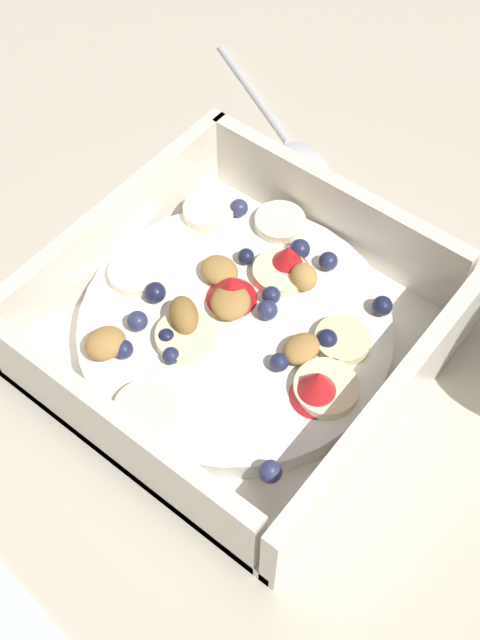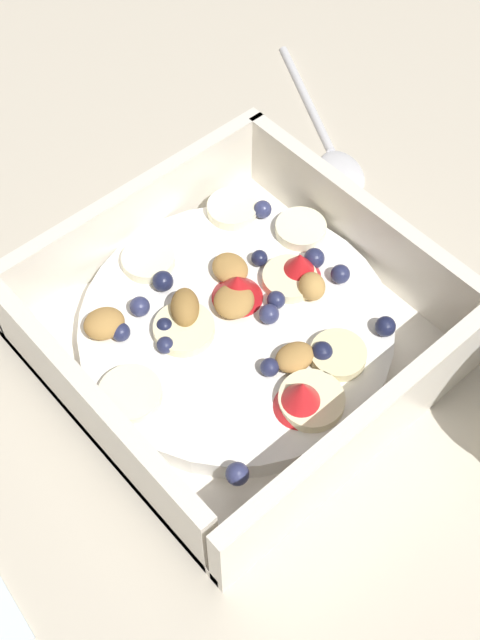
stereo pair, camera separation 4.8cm
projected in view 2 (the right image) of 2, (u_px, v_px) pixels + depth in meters
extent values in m
plane|color=beige|center=(243.00, 339.00, 0.50)|extent=(2.40, 2.40, 0.00)
cube|color=white|center=(240.00, 343.00, 0.50)|extent=(0.21, 0.21, 0.01)
cube|color=white|center=(135.00, 222.00, 0.52)|extent=(0.21, 0.01, 0.06)
cube|color=white|center=(366.00, 435.00, 0.43)|extent=(0.21, 0.01, 0.06)
cube|color=white|center=(359.00, 232.00, 0.51)|extent=(0.01, 0.19, 0.06)
cube|color=white|center=(100.00, 421.00, 0.44)|extent=(0.01, 0.19, 0.06)
cylinder|color=white|center=(240.00, 332.00, 0.49)|extent=(0.19, 0.19, 0.02)
cylinder|color=#F4EAB7|center=(184.00, 329.00, 0.47)|extent=(0.04, 0.04, 0.01)
cylinder|color=#F4EAB7|center=(311.00, 400.00, 0.45)|extent=(0.05, 0.05, 0.01)
cylinder|color=beige|center=(338.00, 355.00, 0.46)|extent=(0.04, 0.04, 0.01)
cylinder|color=#F7EFC6|center=(232.00, 209.00, 0.53)|extent=(0.04, 0.04, 0.01)
cylinder|color=#F7EFC6|center=(301.00, 229.00, 0.52)|extent=(0.05, 0.05, 0.01)
cylinder|color=#F7EFC6|center=(133.00, 397.00, 0.45)|extent=(0.05, 0.05, 0.01)
cylinder|color=#F7EFC6|center=(148.00, 260.00, 0.50)|extent=(0.05, 0.05, 0.01)
cylinder|color=#F4EAB7|center=(291.00, 280.00, 0.50)|extent=(0.04, 0.04, 0.01)
cone|color=red|center=(237.00, 287.00, 0.48)|extent=(0.04, 0.04, 0.02)
cone|color=red|center=(301.00, 395.00, 0.44)|extent=(0.04, 0.04, 0.02)
cone|color=red|center=(300.00, 266.00, 0.49)|extent=(0.03, 0.03, 0.02)
sphere|color=navy|center=(269.00, 314.00, 0.48)|extent=(0.01, 0.01, 0.01)
sphere|color=#23284C|center=(340.00, 274.00, 0.49)|extent=(0.01, 0.01, 0.01)
sphere|color=#191E3D|center=(385.00, 326.00, 0.47)|extent=(0.01, 0.01, 0.01)
sphere|color=#23284C|center=(165.00, 345.00, 0.47)|extent=(0.01, 0.01, 0.01)
sphere|color=navy|center=(263.00, 209.00, 0.53)|extent=(0.01, 0.01, 0.01)
sphere|color=#23284C|center=(121.00, 332.00, 0.47)|extent=(0.01, 0.01, 0.01)
sphere|color=#23284C|center=(270.00, 367.00, 0.46)|extent=(0.01, 0.01, 0.01)
sphere|color=#191E3D|center=(259.00, 258.00, 0.50)|extent=(0.01, 0.01, 0.01)
sphere|color=#191E3D|center=(295.00, 362.00, 0.46)|extent=(0.01, 0.01, 0.01)
sphere|color=#191E3D|center=(163.00, 281.00, 0.49)|extent=(0.01, 0.01, 0.01)
sphere|color=#191E3D|center=(322.00, 352.00, 0.46)|extent=(0.01, 0.01, 0.01)
sphere|color=navy|center=(140.00, 306.00, 0.48)|extent=(0.01, 0.01, 0.01)
sphere|color=#23284C|center=(276.00, 300.00, 0.48)|extent=(0.01, 0.01, 0.01)
sphere|color=navy|center=(237.00, 474.00, 0.42)|extent=(0.01, 0.01, 0.01)
sphere|color=#23284C|center=(318.00, 261.00, 0.50)|extent=(0.01, 0.01, 0.01)
sphere|color=#191E3D|center=(164.00, 326.00, 0.47)|extent=(0.01, 0.01, 0.01)
ellipsoid|color=#AD7F42|center=(300.00, 353.00, 0.46)|extent=(0.03, 0.02, 0.01)
ellipsoid|color=#AD7F42|center=(104.00, 324.00, 0.47)|extent=(0.03, 0.03, 0.02)
ellipsoid|color=#AD7F42|center=(228.00, 305.00, 0.48)|extent=(0.03, 0.03, 0.01)
ellipsoid|color=tan|center=(312.00, 286.00, 0.49)|extent=(0.02, 0.02, 0.02)
ellipsoid|color=#AD7F42|center=(230.00, 268.00, 0.50)|extent=(0.02, 0.03, 0.01)
ellipsoid|color=olive|center=(185.00, 307.00, 0.48)|extent=(0.03, 0.03, 0.02)
ellipsoid|color=silver|center=(342.00, 169.00, 0.58)|extent=(0.05, 0.06, 0.01)
cylinder|color=silver|center=(306.00, 94.00, 0.63)|extent=(0.06, 0.11, 0.01)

